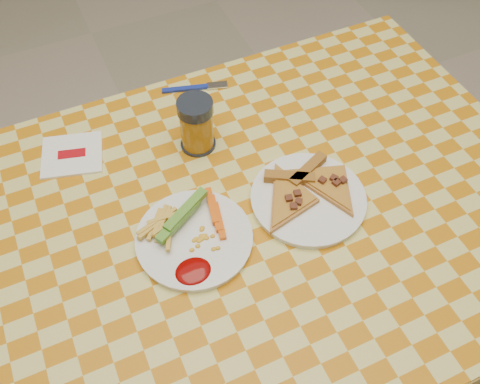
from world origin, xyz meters
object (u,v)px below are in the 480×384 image
object	(u,v)px
plate_right	(308,199)
table	(241,238)
drink_glass	(197,125)
plate_left	(194,239)

from	to	relation	value
plate_right	table	bearing A→B (deg)	172.09
table	plate_right	xyz separation A→B (m)	(0.14, -0.02, 0.08)
table	plate_right	world-z (taller)	plate_right
table	drink_glass	size ratio (longest dim) A/B	10.36
table	plate_left	world-z (taller)	plate_left
plate_left	drink_glass	world-z (taller)	drink_glass
table	plate_right	size ratio (longest dim) A/B	5.67
table	plate_left	xyz separation A→B (m)	(-0.10, -0.01, 0.08)
drink_glass	plate_right	bearing A→B (deg)	-58.44
drink_glass	table	bearing A→B (deg)	-88.93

